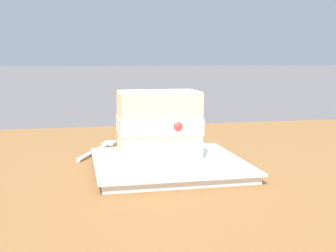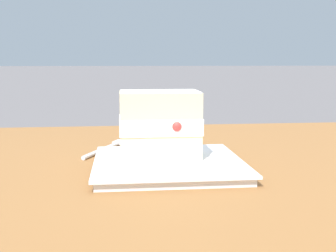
% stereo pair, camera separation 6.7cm
% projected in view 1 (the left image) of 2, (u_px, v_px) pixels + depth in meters
% --- Properties ---
extents(patio_table, '(1.38, 0.96, 0.77)m').
position_uv_depth(patio_table, '(148.00, 234.00, 0.69)').
color(patio_table, brown).
rests_on(patio_table, ground).
extents(dessert_plate, '(0.23, 0.23, 0.02)m').
position_uv_depth(dessert_plate, '(168.00, 164.00, 0.68)').
color(dessert_plate, white).
rests_on(dessert_plate, patio_table).
extents(cake_slice, '(0.13, 0.09, 0.11)m').
position_uv_depth(cake_slice, '(159.00, 124.00, 0.69)').
color(cake_slice, beige).
rests_on(cake_slice, dessert_plate).
extents(dessert_fork, '(0.08, 0.16, 0.01)m').
position_uv_depth(dessert_fork, '(99.00, 149.00, 0.83)').
color(dessert_fork, silver).
rests_on(dessert_fork, patio_table).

